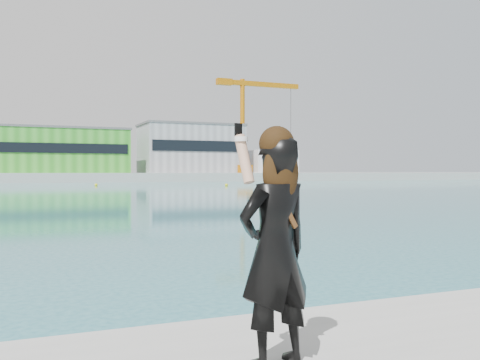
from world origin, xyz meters
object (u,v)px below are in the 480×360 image
at_px(buoy_extra, 96,186).
at_px(woman, 275,244).
at_px(dock_crane, 247,122).
at_px(buoy_near, 226,186).

xyz_separation_m(buoy_extra, woman, (-10.00, -84.79, 1.75)).
height_order(dock_crane, buoy_near, dock_crane).
bearing_deg(woman, dock_crane, -125.68).
height_order(buoy_near, buoy_extra, same).
xyz_separation_m(buoy_near, buoy_extra, (-19.24, 8.63, 0.00)).
xyz_separation_m(dock_crane, woman, (-52.89, -122.47, -13.31)).
height_order(buoy_extra, woman, woman).
bearing_deg(buoy_extra, buoy_near, -24.17).
distance_m(buoy_near, woman, 81.60).
bearing_deg(dock_crane, woman, -113.36).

